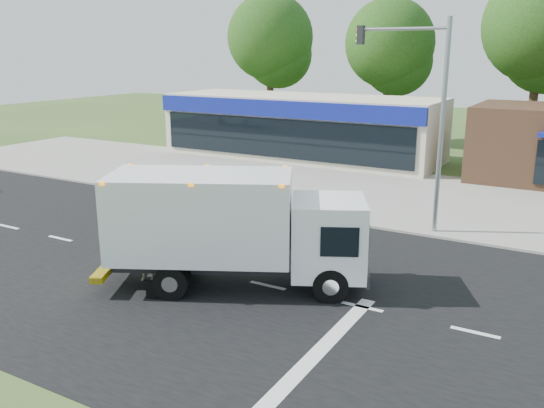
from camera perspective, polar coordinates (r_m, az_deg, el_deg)
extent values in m
plane|color=#385123|center=(17.42, -0.43, -8.12)|extent=(120.00, 120.00, 0.00)
cube|color=black|center=(17.41, -0.43, -8.11)|extent=(60.00, 14.00, 0.02)
cube|color=gray|center=(24.43, 9.27, -1.32)|extent=(60.00, 2.40, 0.12)
cube|color=gray|center=(29.78, 13.22, 1.33)|extent=(60.00, 9.00, 0.02)
cube|color=silver|center=(25.30, -24.66, -2.05)|extent=(1.20, 0.15, 0.01)
cube|color=silver|center=(23.00, -20.24, -3.22)|extent=(1.20, 0.15, 0.01)
cube|color=silver|center=(20.87, -14.87, -4.60)|extent=(1.20, 0.15, 0.01)
cube|color=silver|center=(18.98, -8.33, -6.23)|extent=(1.20, 0.15, 0.01)
cube|color=silver|center=(17.41, -0.43, -8.07)|extent=(1.20, 0.15, 0.01)
cube|color=silver|center=(16.24, 8.91, -10.03)|extent=(1.20, 0.15, 0.01)
cube|color=silver|center=(15.57, 19.49, -11.90)|extent=(1.20, 0.15, 0.01)
cube|color=silver|center=(13.77, 4.27, -14.73)|extent=(0.40, 7.00, 0.01)
cube|color=black|center=(17.33, -6.89, -5.75)|extent=(5.14, 3.26, 0.37)
cube|color=white|center=(16.79, 5.59, -3.19)|extent=(2.87, 2.94, 2.19)
cube|color=black|center=(16.80, 8.99, -2.55)|extent=(1.02, 1.85, 0.94)
cube|color=white|center=(16.87, -7.05, -1.10)|extent=(5.79, 4.57, 2.45)
cube|color=silver|center=(17.54, -15.53, -1.10)|extent=(0.99, 1.90, 1.98)
cube|color=yellow|center=(18.09, -15.76, -5.86)|extent=(1.44, 2.41, 0.19)
cube|color=orange|center=(16.58, -7.18, 2.89)|extent=(5.62, 4.51, 0.08)
cylinder|color=black|center=(18.10, 5.55, -5.58)|extent=(1.04, 0.73, 1.00)
cylinder|color=black|center=(16.26, 5.80, -8.03)|extent=(1.04, 0.73, 1.00)
cylinder|color=black|center=(18.51, -8.55, -5.20)|extent=(1.04, 0.73, 1.00)
cylinder|color=black|center=(16.61, -10.00, -7.67)|extent=(1.04, 0.73, 1.00)
imported|color=tan|center=(17.93, -12.28, -4.85)|extent=(0.74, 0.62, 1.72)
sphere|color=white|center=(17.67, -12.43, -2.32)|extent=(0.28, 0.28, 0.28)
cube|color=beige|center=(38.21, 2.98, 7.69)|extent=(18.00, 6.00, 4.00)
cube|color=navy|center=(35.37, 0.75, 9.40)|extent=(18.00, 0.30, 1.00)
cube|color=black|center=(35.59, 0.74, 6.52)|extent=(17.00, 0.12, 2.40)
cylinder|color=gray|center=(22.22, 16.45, 7.04)|extent=(0.18, 0.18, 8.00)
cylinder|color=gray|center=(22.50, 12.77, 16.58)|extent=(3.40, 0.12, 0.12)
cube|color=black|center=(23.03, 8.79, 16.22)|extent=(0.25, 0.25, 0.70)
cylinder|color=#332114|center=(48.37, -0.18, 11.23)|extent=(0.56, 0.56, 7.35)
sphere|color=#194012|center=(48.28, -0.18, 16.21)|extent=(6.93, 6.93, 6.93)
sphere|color=#194012|center=(48.46, 0.65, 14.59)|extent=(5.46, 5.46, 5.46)
cylinder|color=#332114|center=(44.28, 11.30, 10.28)|extent=(0.56, 0.56, 6.86)
sphere|color=#194012|center=(44.15, 11.57, 15.35)|extent=(6.47, 6.47, 6.47)
sphere|color=#194012|center=(44.47, 12.32, 13.67)|extent=(5.10, 5.10, 5.10)
cylinder|color=#332114|center=(42.15, 24.49, 9.69)|extent=(0.56, 0.56, 7.84)
sphere|color=#194012|center=(42.08, 25.17, 15.75)|extent=(7.39, 7.39, 7.39)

